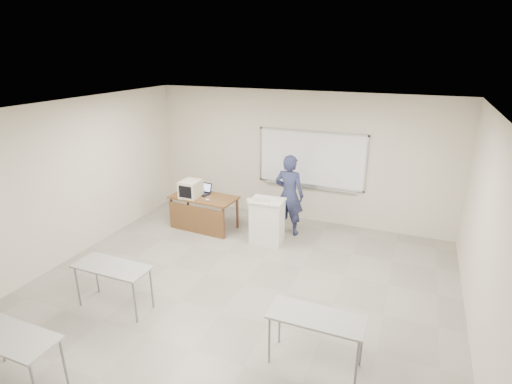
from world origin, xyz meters
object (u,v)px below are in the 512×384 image
at_px(crt_monitor, 191,189).
at_px(whiteboard, 311,160).
at_px(instructor_desk, 202,207).
at_px(podium, 267,221).
at_px(keyboard, 258,200).
at_px(mouse, 207,200).
at_px(presenter, 289,195).
at_px(laptop, 203,191).

bearing_deg(crt_monitor, whiteboard, 32.24).
distance_m(instructor_desk, podium, 1.58).
relative_size(podium, keyboard, 2.07).
xyz_separation_m(instructor_desk, podium, (1.57, -0.05, -0.07)).
bearing_deg(podium, mouse, 179.28).
relative_size(keyboard, presenter, 0.26).
distance_m(crt_monitor, laptop, 0.34).
height_order(crt_monitor, laptop, crt_monitor).
height_order(instructor_desk, podium, podium).
xyz_separation_m(laptop, presenter, (1.95, 0.29, 0.09)).
bearing_deg(podium, presenter, 63.03).
distance_m(whiteboard, instructor_desk, 2.68).
xyz_separation_m(crt_monitor, laptop, (0.15, 0.28, -0.13)).
distance_m(podium, crt_monitor, 1.88).
bearing_deg(instructor_desk, podium, 2.05).
distance_m(podium, laptop, 1.73).
bearing_deg(podium, laptop, 166.95).
bearing_deg(mouse, podium, 23.86).
relative_size(mouse, presenter, 0.06).
relative_size(mouse, keyboard, 0.23).
distance_m(mouse, keyboard, 1.24).
distance_m(instructor_desk, keyboard, 1.49).
height_order(instructor_desk, laptop, laptop).
bearing_deg(presenter, instructor_desk, 20.30).
distance_m(podium, keyboard, 0.52).
distance_m(mouse, presenter, 1.77).
xyz_separation_m(podium, laptop, (-1.67, 0.31, 0.33)).
xyz_separation_m(whiteboard, laptop, (-2.17, -1.16, -0.67)).
relative_size(whiteboard, podium, 2.60).
distance_m(whiteboard, keyboard, 1.79).
bearing_deg(presenter, mouse, 24.90).
xyz_separation_m(whiteboard, keyboard, (-0.65, -1.59, -0.51)).
height_order(laptop, presenter, presenter).
distance_m(podium, presenter, 0.78).
relative_size(podium, laptop, 3.00).
relative_size(laptop, mouse, 2.93).
xyz_separation_m(mouse, keyboard, (1.22, -0.08, 0.20)).
xyz_separation_m(podium, keyboard, (-0.15, -0.12, 0.49)).
bearing_deg(podium, whiteboard, 68.71).
xyz_separation_m(instructor_desk, keyboard, (1.42, -0.17, 0.42)).
xyz_separation_m(instructor_desk, presenter, (1.85, 0.56, 0.34)).
height_order(instructor_desk, keyboard, keyboard).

